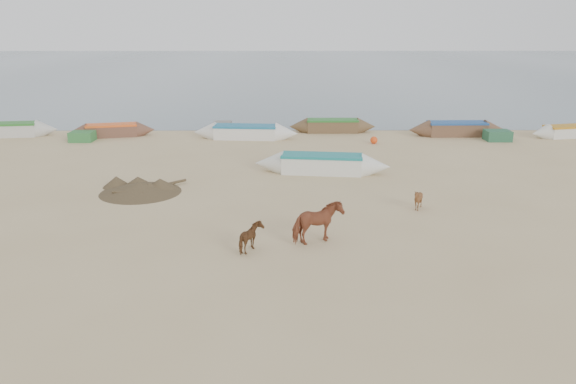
% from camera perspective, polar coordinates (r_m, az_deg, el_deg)
% --- Properties ---
extents(ground, '(140.00, 140.00, 0.00)m').
position_cam_1_polar(ground, '(17.34, 0.08, -6.97)').
color(ground, tan).
rests_on(ground, ground).
extents(sea, '(160.00, 160.00, 0.00)m').
position_cam_1_polar(sea, '(98.13, -0.29, 12.60)').
color(sea, slate).
rests_on(sea, ground).
extents(cow_adult, '(1.84, 1.44, 1.41)m').
position_cam_1_polar(cow_adult, '(18.45, 3.01, -3.15)').
color(cow_adult, brown).
rests_on(cow_adult, ground).
extents(calf_front, '(0.98, 0.93, 0.85)m').
position_cam_1_polar(calf_front, '(22.37, 13.07, -0.74)').
color(calf_front, brown).
rests_on(calf_front, ground).
extents(calf_right, '(0.78, 0.92, 0.92)m').
position_cam_1_polar(calf_right, '(17.87, -3.70, -4.68)').
color(calf_right, brown).
rests_on(calf_right, ground).
extents(near_canoe, '(6.70, 2.10, 0.92)m').
position_cam_1_polar(near_canoe, '(27.29, 3.46, 2.87)').
color(near_canoe, silver).
rests_on(near_canoe, ground).
extents(debris_pile, '(4.21, 4.21, 0.45)m').
position_cam_1_polar(debris_pile, '(24.92, -14.78, 0.44)').
color(debris_pile, brown).
rests_on(debris_pile, ground).
extents(waterline_canoes, '(57.50, 3.83, 0.92)m').
position_cam_1_polar(waterline_canoes, '(36.41, -0.67, 6.33)').
color(waterline_canoes, brown).
rests_on(waterline_canoes, ground).
extents(beach_clutter, '(44.44, 5.50, 0.64)m').
position_cam_1_polar(beach_clutter, '(36.31, 6.70, 5.99)').
color(beach_clutter, '#327038').
rests_on(beach_clutter, ground).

